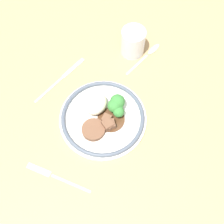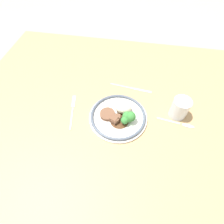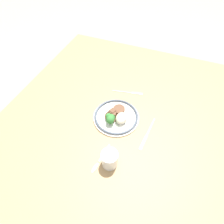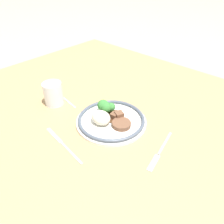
% 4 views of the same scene
% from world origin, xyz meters
% --- Properties ---
extents(ground_plane, '(8.00, 8.00, 0.00)m').
position_xyz_m(ground_plane, '(0.00, 0.00, 0.00)').
color(ground_plane, tan).
extents(dining_table, '(1.48, 1.23, 0.03)m').
position_xyz_m(dining_table, '(0.00, 0.00, 0.02)').
color(dining_table, tan).
rests_on(dining_table, ground).
extents(plate, '(0.25, 0.25, 0.07)m').
position_xyz_m(plate, '(-0.00, 0.01, 0.05)').
color(plate, white).
rests_on(plate, dining_table).
extents(juice_glass, '(0.07, 0.07, 0.09)m').
position_xyz_m(juice_glass, '(0.25, 0.08, 0.07)').
color(juice_glass, '#F4AD19').
rests_on(juice_glass, dining_table).
extents(fork, '(0.05, 0.19, 0.00)m').
position_xyz_m(fork, '(-0.22, 0.03, 0.03)').
color(fork, '#ADADB2').
rests_on(fork, dining_table).
extents(knife, '(0.21, 0.03, 0.00)m').
position_xyz_m(knife, '(0.03, 0.20, 0.03)').
color(knife, '#ADADB2').
rests_on(knife, dining_table).
extents(spoon, '(0.16, 0.04, 0.01)m').
position_xyz_m(spoon, '(0.27, 0.03, 0.03)').
color(spoon, '#ADADB2').
rests_on(spoon, dining_table).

